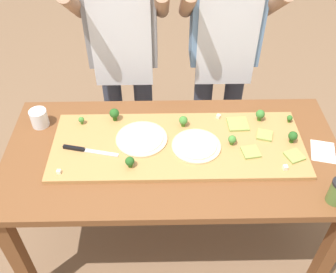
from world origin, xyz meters
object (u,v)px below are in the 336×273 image
object	(u,v)px
pizza_slice_far_right	(238,124)
broccoli_floret_front_mid	(293,136)
chefs_knife	(83,149)
cheese_crumble_a	(59,172)
cheese_crumble_b	(218,116)
pizza_whole_white_garlic	(142,138)
prep_table	(173,164)
broccoli_floret_back_left	(114,114)
pizza_whole_cheese_artichoke	(196,146)
broccoli_floret_back_right	(183,121)
broccoli_floret_center_left	(232,140)
cook_right	(224,45)
cheese_crumble_c	(285,167)
broccoli_floret_front_right	(130,162)
flour_cup	(39,119)
broccoli_floret_back_mid	(260,114)
recipe_note	(323,151)
cook_left	(123,46)
pizza_slice_near_left	(265,135)
pizza_slice_far_left	(294,156)
broccoli_floret_center_right	(81,120)
pizza_slice_near_right	(251,152)
broccoli_floret_front_left	(290,118)

from	to	relation	value
pizza_slice_far_right	broccoli_floret_front_mid	distance (m)	0.29
chefs_knife	cheese_crumble_a	distance (m)	0.17
cheese_crumble_b	cheese_crumble_a	bearing A→B (deg)	-154.08
chefs_knife	pizza_whole_white_garlic	bearing A→B (deg)	13.71
prep_table	broccoli_floret_back_left	xyz separation A→B (m)	(-0.31, 0.22, 0.16)
pizza_whole_cheese_artichoke	broccoli_floret_back_right	size ratio (longest dim) A/B	3.94
broccoli_floret_center_left	broccoli_floret_front_mid	xyz separation A→B (m)	(0.31, 0.01, 0.01)
broccoli_floret_front_mid	cook_right	bearing A→B (deg)	113.97
cheese_crumble_c	broccoli_floret_front_mid	bearing A→B (deg)	67.34
broccoli_floret_front_right	flour_cup	bearing A→B (deg)	146.41
chefs_knife	pizza_whole_cheese_artichoke	bearing A→B (deg)	1.35
broccoli_floret_back_mid	broccoli_floret_back_right	size ratio (longest dim) A/B	1.06
broccoli_floret_back_right	recipe_note	world-z (taller)	broccoli_floret_back_right
pizza_whole_cheese_artichoke	broccoli_floret_front_right	xyz separation A→B (m)	(-0.32, -0.13, 0.03)
broccoli_floret_back_right	cook_right	distance (m)	0.58
broccoli_floret_front_right	cook_right	bearing A→B (deg)	56.10
pizza_slice_far_right	flour_cup	bearing A→B (deg)	177.54
broccoli_floret_front_right	cook_left	world-z (taller)	cook_left
pizza_whole_white_garlic	pizza_slice_near_left	size ratio (longest dim) A/B	3.41
flour_cup	pizza_slice_far_left	bearing A→B (deg)	-12.40
broccoli_floret_center_right	flour_cup	size ratio (longest dim) A/B	0.46
pizza_slice_far_left	broccoli_floret_back_left	world-z (taller)	broccoli_floret_back_left
chefs_knife	pizza_whole_cheese_artichoke	xyz separation A→B (m)	(0.56, 0.01, 0.00)
broccoli_floret_back_right	pizza_slice_far_left	bearing A→B (deg)	-24.16
pizza_slice_far_left	pizza_slice_near_left	bearing A→B (deg)	127.16
pizza_slice_near_right	broccoli_floret_front_right	size ratio (longest dim) A/B	1.42
chefs_knife	broccoli_floret_center_left	xyz separation A→B (m)	(0.74, 0.03, 0.03)
pizza_whole_cheese_artichoke	broccoli_floret_center_left	distance (m)	0.18
pizza_whole_cheese_artichoke	pizza_slice_near_right	size ratio (longest dim) A/B	3.01
prep_table	cheese_crumble_c	bearing A→B (deg)	-16.11
pizza_whole_cheese_artichoke	cook_right	size ratio (longest dim) A/B	0.15
pizza_slice_far_left	pizza_slice_far_right	size ratio (longest dim) A/B	0.75
pizza_slice_near_right	broccoli_floret_back_mid	size ratio (longest dim) A/B	1.24
broccoli_floret_front_left	cheese_crumble_b	xyz separation A→B (m)	(-0.37, 0.04, -0.02)
pizza_slice_near_right	broccoli_floret_back_mid	xyz separation A→B (m)	(0.09, 0.25, 0.03)
broccoli_floret_center_left	broccoli_floret_back_left	bearing A→B (deg)	161.68
pizza_whole_white_garlic	broccoli_floret_front_left	xyz separation A→B (m)	(0.79, 0.12, 0.02)
chefs_knife	cheese_crumble_b	bearing A→B (deg)	18.57
cheese_crumble_c	cook_right	xyz separation A→B (m)	(-0.21, 0.81, 0.18)
pizza_whole_cheese_artichoke	broccoli_floret_center_left	xyz separation A→B (m)	(0.18, 0.02, 0.02)
pizza_slice_near_right	broccoli_floret_center_right	world-z (taller)	broccoli_floret_center_right
pizza_slice_near_left	recipe_note	distance (m)	0.30
pizza_slice_near_right	cook_left	xyz separation A→B (m)	(-0.66, 0.71, 0.19)
pizza_slice_far_left	cheese_crumble_c	world-z (taller)	cheese_crumble_c
pizza_slice_far_right	broccoli_floret_back_left	bearing A→B (deg)	175.21
prep_table	pizza_whole_white_garlic	bearing A→B (deg)	158.29
cheese_crumble_c	broccoli_floret_back_left	bearing A→B (deg)	155.88
prep_table	pizza_slice_near_right	distance (m)	0.40
broccoli_floret_back_mid	cheese_crumble_b	size ratio (longest dim) A/B	3.44
pizza_slice_near_left	broccoli_floret_back_left	world-z (taller)	broccoli_floret_back_left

